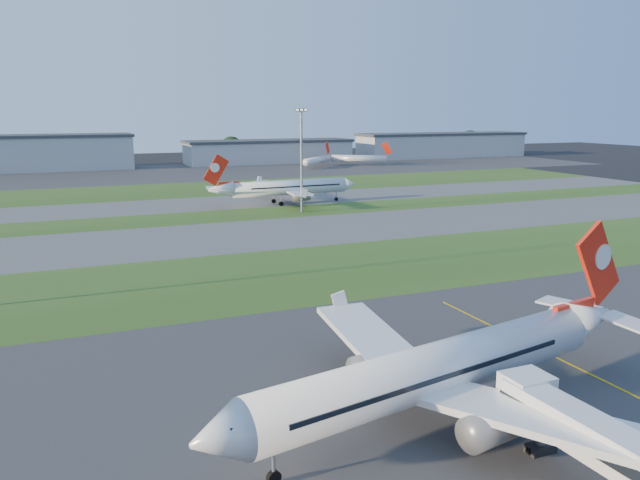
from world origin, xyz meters
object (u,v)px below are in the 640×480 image
mini_jet_near (317,160)px  light_mast_centre (301,153)px  airliner_taxiing (289,188)px  mini_jet_far (359,158)px  airliner_parked (437,371)px

mini_jet_near → light_mast_centre: (-52.30, -115.06, 11.53)m
airliner_taxiing → light_mast_centre: light_mast_centre is taller
mini_jet_near → airliner_taxiing: bearing=-161.9°
mini_jet_far → light_mast_centre: (-74.50, -117.27, 11.53)m
airliner_parked → mini_jet_far: size_ratio=1.69×
airliner_taxiing → light_mast_centre: 18.03m
airliner_parked → light_mast_centre: (29.31, 105.63, 10.15)m
airliner_parked → airliner_taxiing: size_ratio=1.04×
airliner_parked → mini_jet_far: bearing=54.1°
airliner_taxiing → light_mast_centre: bearing=80.5°
airliner_parked → airliner_taxiing: (31.23, 120.25, -0.22)m
airliner_parked → airliner_taxiing: bearing=64.5°
mini_jet_far → light_mast_centre: bearing=-89.7°
airliner_parked → light_mast_centre: bearing=63.5°
airliner_taxiing → mini_jet_far: airliner_taxiing is taller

